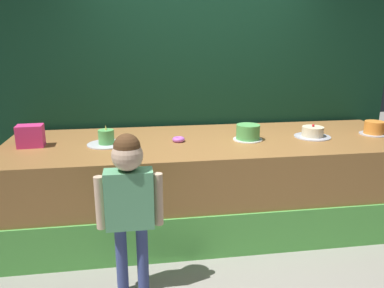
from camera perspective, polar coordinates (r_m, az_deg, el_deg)
ground_plane at (r=3.39m, az=5.19°, el=-16.59°), size 12.00×12.00×0.00m
stage_platform at (r=3.75m, az=3.01°, el=-5.81°), size 3.89×1.31×0.87m
curtain_backdrop at (r=4.24m, az=1.14°, el=12.13°), size 4.48×0.08×3.10m
child_figure at (r=2.63m, az=-9.50°, el=-7.47°), size 0.46×0.21×1.20m
pink_box at (r=3.64m, az=-23.27°, el=1.13°), size 0.23×0.16×0.20m
donut at (r=3.53m, az=-2.05°, el=0.70°), size 0.12×0.12×0.04m
cake_far_left at (r=3.51m, az=-12.84°, el=0.73°), size 0.35×0.35×0.19m
cake_center_left at (r=3.62m, az=8.48°, el=1.72°), size 0.28×0.28×0.15m
cake_center_right at (r=3.88m, az=17.80°, el=1.66°), size 0.35×0.35×0.13m
cake_far_right at (r=4.21m, az=25.86°, el=2.15°), size 0.27×0.27×0.14m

